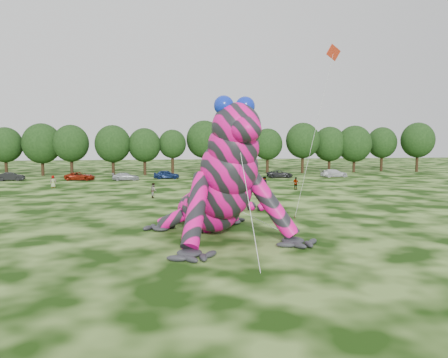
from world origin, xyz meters
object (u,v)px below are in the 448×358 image
at_px(tree_9, 172,152).
at_px(spectator_4, 53,182).
at_px(tree_4, 6,152).
at_px(tree_17, 418,147).
at_px(car_1, 11,177).
at_px(car_4, 167,174).
at_px(car_7, 334,173).
at_px(spectator_3, 296,183).
at_px(tree_15, 354,149).
at_px(spectator_1, 154,190).
at_px(tree_6, 71,150).
at_px(tree_14, 329,149).
at_px(car_3, 126,177).
at_px(car_6, 280,174).
at_px(flying_kite, 331,64).
at_px(tree_5, 42,150).
at_px(tree_8, 145,152).
at_px(tree_12, 267,151).
at_px(inflatable_gecko, 206,167).
at_px(car_2, 80,176).
at_px(tree_11, 237,148).
at_px(tree_10, 204,147).
at_px(tree_16, 382,149).
at_px(spectator_5, 194,197).
at_px(car_5, 238,174).
at_px(spectator_2, 264,182).
at_px(tree_13, 303,148).
at_px(tree_7, 113,150).

height_order(tree_9, spectator_4, tree_9).
relative_size(tree_4, tree_9, 1.04).
relative_size(tree_17, car_1, 2.44).
xyz_separation_m(car_4, car_7, (29.97, -1.17, -0.03)).
xyz_separation_m(car_7, spectator_3, (-12.97, -17.69, 0.13)).
distance_m(tree_17, car_7, 24.64).
height_order(tree_15, spectator_1, tree_15).
relative_size(tree_6, tree_14, 1.01).
bearing_deg(car_1, car_7, -95.40).
xyz_separation_m(car_3, car_6, (26.76, 1.09, 0.00)).
bearing_deg(car_4, tree_4, 74.95).
distance_m(flying_kite, tree_5, 63.03).
bearing_deg(tree_17, tree_14, 173.64).
xyz_separation_m(tree_8, tree_12, (24.23, 0.75, 0.01)).
xyz_separation_m(inflatable_gecko, tree_12, (18.33, 53.10, -0.34)).
relative_size(tree_14, car_2, 1.92).
bearing_deg(tree_11, tree_10, 176.56).
relative_size(inflatable_gecko, spectator_1, 10.97).
xyz_separation_m(tree_11, spectator_4, (-30.27, -21.29, -4.17)).
bearing_deg(spectator_4, flying_kite, 127.83).
distance_m(inflatable_gecko, car_3, 42.86).
bearing_deg(car_3, inflatable_gecko, -170.25).
relative_size(tree_6, car_2, 1.94).
distance_m(tree_17, car_2, 67.30).
distance_m(tree_16, car_7, 20.36).
height_order(tree_5, car_2, tree_5).
distance_m(spectator_5, spectator_4, 26.46).
relative_size(tree_12, tree_16, 0.96).
bearing_deg(tree_5, tree_15, -0.62).
height_order(tree_11, car_5, tree_11).
bearing_deg(tree_12, tree_14, 4.18).
bearing_deg(spectator_2, tree_4, -68.77).
relative_size(spectator_2, spectator_3, 0.95).
bearing_deg(tree_13, tree_7, -179.50).
bearing_deg(tree_15, spectator_1, -140.29).
bearing_deg(car_4, car_1, 93.91).
height_order(tree_14, tree_16, tree_14).
bearing_deg(spectator_2, spectator_5, 15.18).
distance_m(tree_4, tree_8, 25.48).
bearing_deg(inflatable_gecko, car_3, 85.25).
distance_m(tree_17, spectator_5, 63.47).
distance_m(tree_13, spectator_3, 29.89).
xyz_separation_m(tree_7, car_4, (9.77, -8.51, -3.98)).
bearing_deg(spectator_1, inflatable_gecko, -172.71).
height_order(tree_9, car_5, tree_9).
xyz_separation_m(tree_6, tree_9, (18.62, 0.66, -0.41)).
bearing_deg(tree_8, tree_9, 3.89).
relative_size(tree_11, spectator_4, 5.79).
xyz_separation_m(tree_16, spectator_2, (-32.49, -27.44, -3.88)).
xyz_separation_m(tree_4, car_2, (15.03, -10.97, -3.85)).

